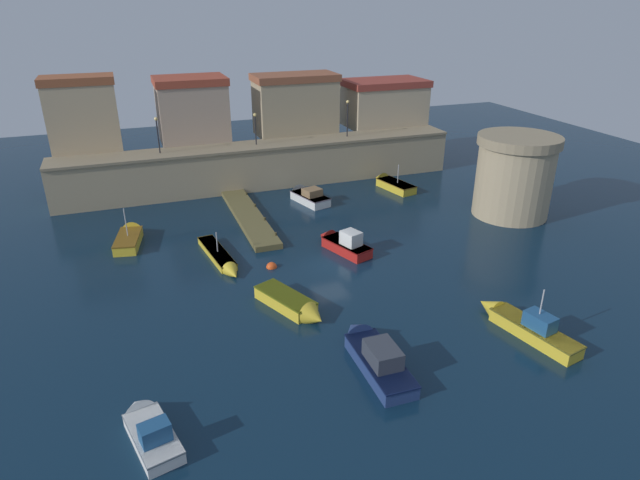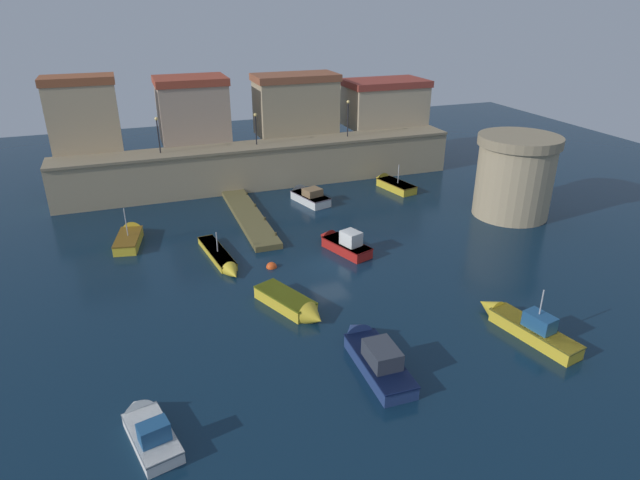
# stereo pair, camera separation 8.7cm
# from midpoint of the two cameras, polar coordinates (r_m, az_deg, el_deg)

# --- Properties ---
(ground_plane) EXTENTS (101.10, 101.10, 0.00)m
(ground_plane) POSITION_cam_midpoint_polar(r_m,az_deg,el_deg) (39.30, 1.02, -2.38)
(ground_plane) COLOR #0C2338
(quay_wall) EXTENTS (39.66, 3.85, 4.29)m
(quay_wall) POSITION_cam_midpoint_polar(r_m,az_deg,el_deg) (55.12, -6.00, 7.87)
(quay_wall) COLOR tan
(quay_wall) RESTS_ON ground
(old_town_backdrop) EXTENTS (39.12, 5.72, 7.02)m
(old_town_backdrop) POSITION_cam_midpoint_polar(r_m,az_deg,el_deg) (58.20, -5.96, 13.77)
(old_town_backdrop) COLOR tan
(old_town_backdrop) RESTS_ON ground
(fortress_tower) EXTENTS (6.89, 6.89, 7.03)m
(fortress_tower) POSITION_cam_midpoint_polar(r_m,az_deg,el_deg) (49.61, 19.71, 6.40)
(fortress_tower) COLOR tan
(fortress_tower) RESTS_ON ground
(pier_dock) EXTENTS (2.15, 13.47, 0.70)m
(pier_dock) POSITION_cam_midpoint_polar(r_m,az_deg,el_deg) (47.14, -7.53, 2.41)
(pier_dock) COLOR brown
(pier_dock) RESTS_ON ground
(quay_lamp_0) EXTENTS (0.32, 0.32, 3.32)m
(quay_lamp_0) POSITION_cam_midpoint_polar(r_m,az_deg,el_deg) (52.62, -16.79, 11.09)
(quay_lamp_0) COLOR black
(quay_lamp_0) RESTS_ON quay_wall
(quay_lamp_1) EXTENTS (0.32, 0.32, 3.05)m
(quay_lamp_1) POSITION_cam_midpoint_polar(r_m,az_deg,el_deg) (53.94, -6.87, 12.07)
(quay_lamp_1) COLOR black
(quay_lamp_1) RESTS_ON quay_wall
(quay_lamp_2) EXTENTS (0.32, 0.32, 3.70)m
(quay_lamp_2) POSITION_cam_midpoint_polar(r_m,az_deg,el_deg) (56.82, 2.87, 13.22)
(quay_lamp_2) COLOR black
(quay_lamp_2) RESTS_ON quay_wall
(moored_boat_0) EXTENTS (3.58, 5.63, 1.51)m
(moored_boat_0) POSITION_cam_midpoint_polar(r_m,az_deg,el_deg) (33.32, -2.82, -6.84)
(moored_boat_0) COLOR gold
(moored_boat_0) RESTS_ON ground
(moored_boat_1) EXTENTS (2.59, 4.83, 1.92)m
(moored_boat_1) POSITION_cam_midpoint_polar(r_m,az_deg,el_deg) (26.19, -17.69, -18.26)
(moored_boat_1) COLOR white
(moored_boat_1) RESTS_ON ground
(moored_boat_2) EXTENTS (2.57, 5.25, 3.41)m
(moored_boat_2) POSITION_cam_midpoint_polar(r_m,az_deg,el_deg) (44.99, -19.41, 0.34)
(moored_boat_2) COLOR gold
(moored_boat_2) RESTS_ON ground
(moored_boat_3) EXTENTS (2.68, 6.87, 3.45)m
(moored_boat_3) POSITION_cam_midpoint_polar(r_m,az_deg,el_deg) (33.38, 20.59, -8.28)
(moored_boat_3) COLOR gold
(moored_boat_3) RESTS_ON ground
(moored_boat_4) EXTENTS (3.16, 5.36, 2.18)m
(moored_boat_4) POSITION_cam_midpoint_polar(r_m,az_deg,el_deg) (41.05, 2.23, -0.29)
(moored_boat_4) COLOR red
(moored_boat_4) RESTS_ON ground
(moored_boat_5) EXTENTS (2.77, 5.69, 3.05)m
(moored_boat_5) POSITION_cam_midpoint_polar(r_m,az_deg,el_deg) (55.18, 7.36, 5.92)
(moored_boat_5) COLOR gold
(moored_boat_5) RESTS_ON ground
(moored_boat_6) EXTENTS (1.93, 6.64, 2.18)m
(moored_boat_6) POSITION_cam_midpoint_polar(r_m,az_deg,el_deg) (29.13, 5.52, -11.73)
(moored_boat_6) COLOR navy
(moored_boat_6) RESTS_ON ground
(moored_boat_7) EXTENTS (3.13, 5.42, 1.93)m
(moored_boat_7) POSITION_cam_midpoint_polar(r_m,az_deg,el_deg) (51.07, -1.54, 4.70)
(moored_boat_7) COLOR white
(moored_boat_7) RESTS_ON ground
(moored_boat_8) EXTENTS (2.11, 7.28, 2.35)m
(moored_boat_8) POSITION_cam_midpoint_polar(r_m,az_deg,el_deg) (39.88, -10.40, -1.93)
(moored_boat_8) COLOR gold
(moored_boat_8) RESTS_ON ground
(mooring_buoy_0) EXTENTS (0.76, 0.76, 0.76)m
(mooring_buoy_0) POSITION_cam_midpoint_polar(r_m,az_deg,el_deg) (38.77, -5.18, -2.88)
(mooring_buoy_0) COLOR #EA4C19
(mooring_buoy_0) RESTS_ON ground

